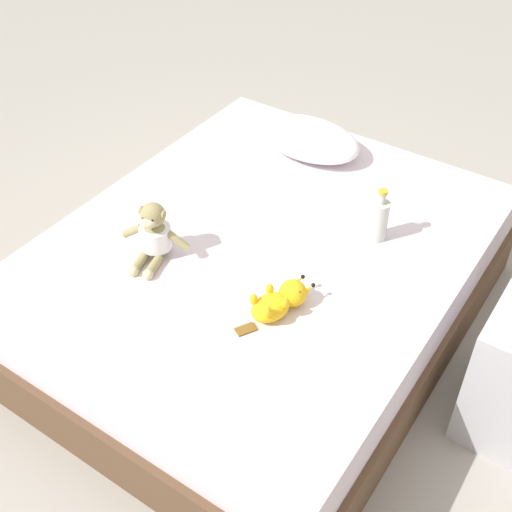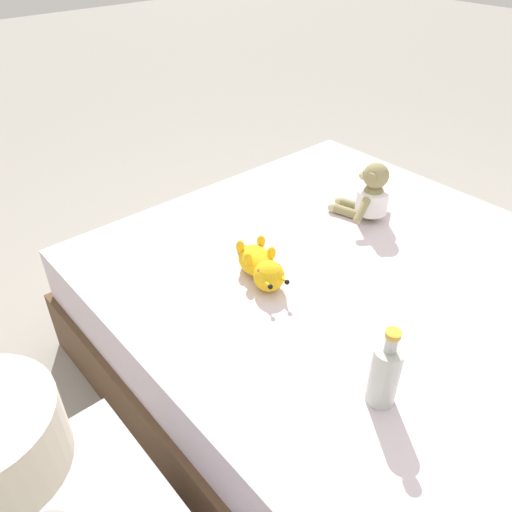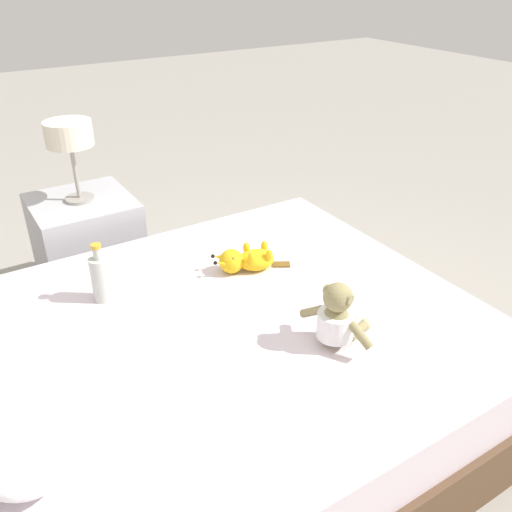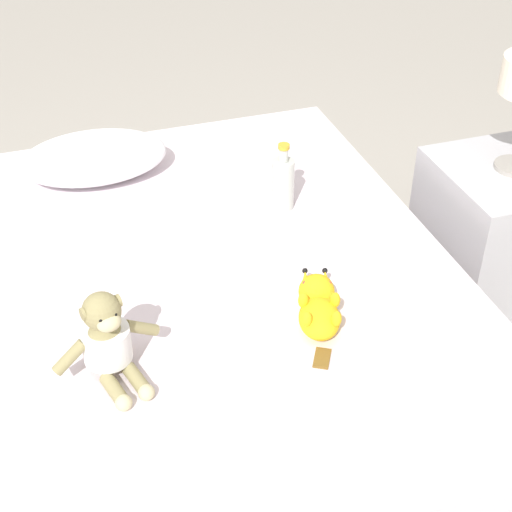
# 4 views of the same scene
# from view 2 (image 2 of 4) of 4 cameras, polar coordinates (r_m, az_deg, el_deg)

# --- Properties ---
(ground_plane) EXTENTS (16.00, 16.00, 0.00)m
(ground_plane) POSITION_cam_2_polar(r_m,az_deg,el_deg) (1.99, 12.42, -14.04)
(ground_plane) COLOR #9E998E
(bed) EXTENTS (1.57, 1.92, 0.47)m
(bed) POSITION_cam_2_polar(r_m,az_deg,el_deg) (1.82, 13.34, -9.28)
(bed) COLOR brown
(bed) RESTS_ON ground_plane
(plush_monkey) EXTENTS (0.28, 0.24, 0.24)m
(plush_monkey) POSITION_cam_2_polar(r_m,az_deg,el_deg) (1.97, 12.83, 6.65)
(plush_monkey) COLOR #8E8456
(plush_monkey) RESTS_ON bed
(plush_yellow_creature) EXTENTS (0.17, 0.33, 0.10)m
(plush_yellow_creature) POSITION_cam_2_polar(r_m,az_deg,el_deg) (1.62, 0.61, -1.17)
(plush_yellow_creature) COLOR yellow
(plush_yellow_creature) RESTS_ON bed
(glass_bottle) EXTENTS (0.07, 0.07, 0.23)m
(glass_bottle) POSITION_cam_2_polar(r_m,az_deg,el_deg) (1.27, 14.40, -12.84)
(glass_bottle) COLOR #B7BCB2
(glass_bottle) RESTS_ON bed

